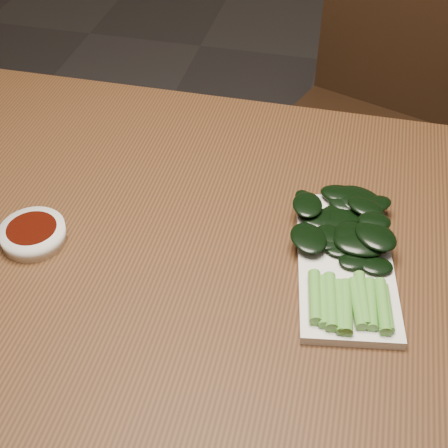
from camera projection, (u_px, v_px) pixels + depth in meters
The scene contains 5 objects.
table at pixel (205, 280), 0.95m from camera, with size 1.40×0.80×0.75m.
chair_far at pixel (368, 112), 1.63m from camera, with size 0.52×0.52×0.89m.
sauce_bowl at pixel (33, 234), 0.90m from camera, with size 0.09×0.09×0.03m.
serving_plate at pixel (345, 263), 0.87m from camera, with size 0.17×0.29×0.01m.
gai_lan at pixel (349, 238), 0.88m from camera, with size 0.17×0.29×0.03m.
Camera 1 is at (0.17, -0.61, 1.39)m, focal length 50.00 mm.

